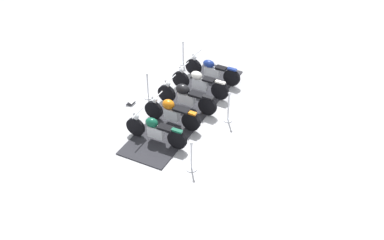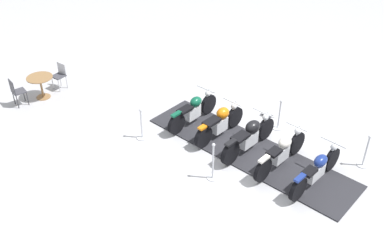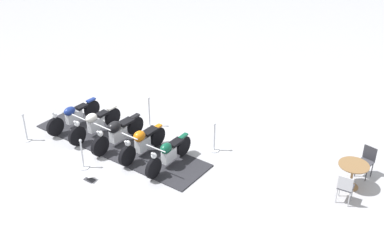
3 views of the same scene
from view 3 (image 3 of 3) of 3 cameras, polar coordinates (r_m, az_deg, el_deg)
ground_plane at (r=16.11m, az=-8.62°, el=-2.96°), size 80.00×80.00×0.00m
display_platform at (r=16.10m, az=-8.63°, el=-2.90°), size 6.62×3.15×0.04m
motorcycle_navy at (r=17.23m, az=-13.92°, el=0.54°), size 0.80×2.26×0.97m
motorcycle_cream at (r=16.51m, az=-11.49°, el=-0.39°), size 0.76×2.25×0.98m
motorcycle_black at (r=15.83m, az=-8.84°, el=-1.43°), size 0.82×2.26×0.98m
motorcycle_copper at (r=15.21m, az=-5.93°, el=-2.64°), size 0.74×2.05×0.96m
motorcycle_forest at (r=14.63m, az=-2.83°, el=-3.98°), size 0.83×2.11×0.96m
stanchion_right_front at (r=16.94m, az=-19.10°, el=-1.24°), size 0.29×0.29×1.01m
stanchion_left_rear at (r=15.52m, az=2.66°, el=-2.64°), size 0.34×0.34×1.02m
stanchion_right_mid at (r=15.07m, az=-12.82°, el=-4.57°), size 0.36×0.36×1.01m
stanchion_left_mid at (r=16.89m, az=-5.07°, el=0.51°), size 0.29×0.29×1.14m
info_placard at (r=14.60m, az=-12.06°, el=-6.71°), size 0.37×0.34×0.22m
cafe_table at (r=14.46m, az=18.54°, el=-5.65°), size 0.86×0.86×0.78m
cafe_chair_near_table at (r=15.12m, az=20.01°, el=-4.44°), size 0.43×0.43×0.95m
cafe_chair_across_table at (r=13.81m, az=17.72°, el=-7.53°), size 0.51×0.51×0.92m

